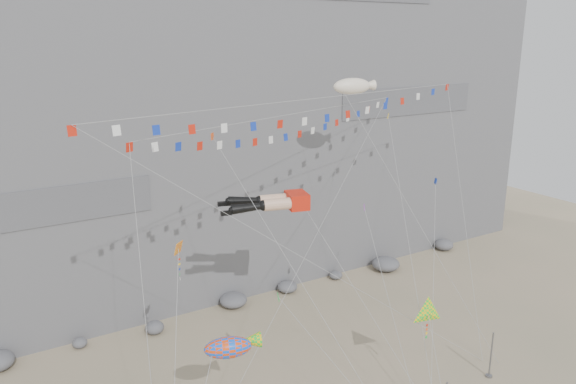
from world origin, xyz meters
The scene contains 15 objects.
cliff centered at (0.00, 32.00, 25.00)m, with size 80.00×28.00×50.00m, color slate.
talus_boulders centered at (0.00, 17.00, 0.60)m, with size 60.00×3.00×1.20m, color #5A5A5E, non-canonical shape.
anchor_pole_right centered at (11.29, -3.37, 1.85)m, with size 0.12×0.12×3.71m, color slate.
legs_kite centered at (-1.79, 6.15, 13.30)m, with size 8.92×15.40×18.95m.
flag_banner_upper centered at (1.83, 9.39, 18.94)m, with size 30.26×18.67×28.05m.
flag_banner_lower centered at (1.17, 5.23, 20.53)m, with size 33.83×10.96×24.49m.
harlequin_kite centered at (-9.85, 3.84, 12.16)m, with size 5.03×8.76×15.03m.
fish_windsock centered at (-8.70, -0.38, 7.19)m, with size 7.28×5.00×9.59m.
delta_kite centered at (5.47, -2.35, 6.37)m, with size 4.77×6.82×9.55m.
blimp_windsock centered at (8.44, 10.61, 20.65)m, with size 7.24×14.31×25.02m.
small_kite_a centered at (-5.53, 7.17, 17.67)m, with size 6.58×14.38×23.53m.
small_kite_b centered at (4.96, 4.09, 11.98)m, with size 3.38×10.81×16.22m.
small_kite_c centered at (-4.11, 1.30, 8.35)m, with size 5.10×9.33×12.97m.
small_kite_d centered at (10.67, 8.26, 17.55)m, with size 8.63×15.93×25.14m.
small_kite_e centered at (10.86, 2.90, 13.45)m, with size 8.03×8.69×17.63m.
Camera 1 is at (-20.90, -26.94, 24.61)m, focal length 35.00 mm.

